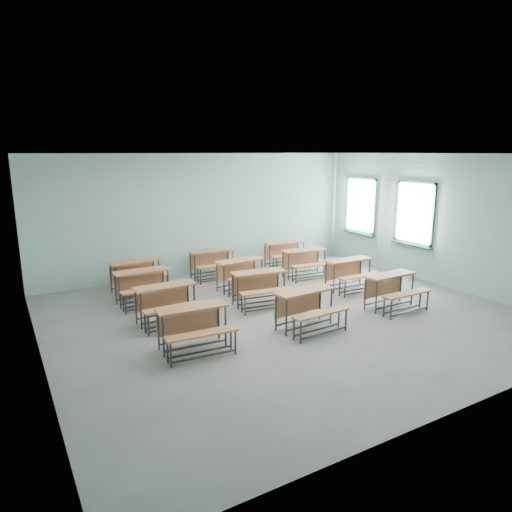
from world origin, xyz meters
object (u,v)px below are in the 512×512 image
at_px(desk_unit_r0c2, 393,286).
at_px(desk_unit_r0c0, 194,322).
at_px(desk_unit_r3c1, 214,260).
at_px(desk_unit_r1c0, 167,299).
at_px(desk_unit_r1c1, 261,283).
at_px(desk_unit_r3c2, 286,251).
at_px(desk_unit_r1c2, 351,270).
at_px(desk_unit_r2c0, 144,282).
at_px(desk_unit_r3c0, 137,271).
at_px(desk_unit_r2c1, 242,270).
at_px(desk_unit_r0c1, 308,304).
at_px(desk_unit_r2c2, 306,259).

bearing_deg(desk_unit_r0c2, desk_unit_r0c0, 176.55).
bearing_deg(desk_unit_r3c1, desk_unit_r1c0, -127.84).
relative_size(desk_unit_r1c1, desk_unit_r3c1, 1.05).
distance_m(desk_unit_r0c0, desk_unit_r3c2, 5.90).
bearing_deg(desk_unit_r1c2, desk_unit_r0c0, -162.40).
height_order(desk_unit_r0c2, desk_unit_r2c0, same).
relative_size(desk_unit_r0c2, desk_unit_r1c0, 1.00).
relative_size(desk_unit_r3c0, desk_unit_r3c2, 1.02).
xyz_separation_m(desk_unit_r0c0, desk_unit_r2c1, (2.29, 2.57, 0.00)).
bearing_deg(desk_unit_r2c0, desk_unit_r0c2, -34.98).
relative_size(desk_unit_r1c0, desk_unit_r2c0, 1.00).
bearing_deg(desk_unit_r1c0, desk_unit_r0c1, -38.09).
xyz_separation_m(desk_unit_r1c0, desk_unit_r3c2, (4.39, 2.48, 0.00)).
xyz_separation_m(desk_unit_r0c0, desk_unit_r1c0, (0.03, 1.41, 0.00)).
height_order(desk_unit_r1c2, desk_unit_r3c0, same).
relative_size(desk_unit_r1c2, desk_unit_r2c0, 1.00).
height_order(desk_unit_r0c0, desk_unit_r0c1, same).
bearing_deg(desk_unit_r3c2, desk_unit_r0c2, -84.55).
bearing_deg(desk_unit_r1c1, desk_unit_r0c2, -26.88).
distance_m(desk_unit_r0c0, desk_unit_r2c2, 5.08).
distance_m(desk_unit_r3c0, desk_unit_r3c1, 2.06).
bearing_deg(desk_unit_r3c0, desk_unit_r1c0, -99.30).
distance_m(desk_unit_r0c0, desk_unit_r2c1, 3.44).
bearing_deg(desk_unit_r1c1, desk_unit_r0c0, -138.87).
height_order(desk_unit_r0c1, desk_unit_r3c0, same).
bearing_deg(desk_unit_r3c2, desk_unit_r1c0, -144.87).
bearing_deg(desk_unit_r1c1, desk_unit_r2c0, 155.11).
distance_m(desk_unit_r0c2, desk_unit_r1c2, 1.49).
relative_size(desk_unit_r0c2, desk_unit_r2c0, 1.00).
distance_m(desk_unit_r0c2, desk_unit_r3c1, 4.64).
distance_m(desk_unit_r2c1, desk_unit_r3c1, 1.34).
bearing_deg(desk_unit_r2c1, desk_unit_r1c0, -157.88).
bearing_deg(desk_unit_r1c1, desk_unit_r3c0, 138.26).
xyz_separation_m(desk_unit_r2c1, desk_unit_r3c2, (2.14, 1.33, 0.00)).
xyz_separation_m(desk_unit_r2c2, desk_unit_r3c1, (-2.12, 1.15, 0.00)).
bearing_deg(desk_unit_r2c1, desk_unit_r2c0, 170.34).
xyz_separation_m(desk_unit_r2c0, desk_unit_r3c2, (4.45, 1.14, 0.00)).
xyz_separation_m(desk_unit_r0c0, desk_unit_r2c2, (4.28, 2.75, 0.00)).
xyz_separation_m(desk_unit_r0c2, desk_unit_r2c2, (-0.13, 2.91, 0.00)).
xyz_separation_m(desk_unit_r0c0, desk_unit_r3c1, (2.16, 3.90, 0.00)).
xyz_separation_m(desk_unit_r1c1, desk_unit_r2c2, (2.17, 1.34, 0.00)).
xyz_separation_m(desk_unit_r1c0, desk_unit_r1c2, (4.52, -0.09, 0.00)).
xyz_separation_m(desk_unit_r1c2, desk_unit_r2c0, (-4.59, 1.44, 0.00)).
height_order(desk_unit_r0c2, desk_unit_r2c1, same).
xyz_separation_m(desk_unit_r0c1, desk_unit_r1c2, (2.38, 1.51, 0.00)).
xyz_separation_m(desk_unit_r1c0, desk_unit_r3c1, (2.13, 2.49, 0.00)).
bearing_deg(desk_unit_r3c1, desk_unit_r2c0, -149.72).
height_order(desk_unit_r2c1, desk_unit_r3c0, same).
relative_size(desk_unit_r0c1, desk_unit_r3c1, 1.01).
height_order(desk_unit_r2c2, desk_unit_r3c2, same).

